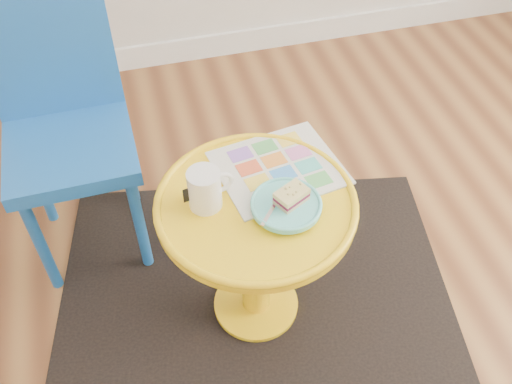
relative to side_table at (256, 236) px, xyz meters
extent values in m
cube|color=white|center=(0.15, 1.47, -0.31)|extent=(4.00, 0.02, 0.12)
cube|color=black|center=(0.00, 0.00, -0.37)|extent=(1.49, 1.33, 0.01)
cylinder|color=yellow|center=(0.00, 0.00, -0.36)|extent=(0.28, 0.28, 0.02)
cylinder|color=yellow|center=(0.00, 0.00, -0.11)|extent=(0.09, 0.09, 0.46)
cylinder|color=yellow|center=(0.00, 0.00, 0.13)|extent=(0.54, 0.54, 0.03)
cylinder|color=#1B5CB2|center=(-0.63, 0.26, -0.16)|extent=(0.04, 0.04, 0.41)
cylinder|color=#1B5CB2|center=(-0.32, 0.27, -0.16)|extent=(0.04, 0.04, 0.41)
cylinder|color=#1B5CB2|center=(-0.64, 0.58, -0.16)|extent=(0.04, 0.04, 0.41)
cylinder|color=#1B5CB2|center=(-0.33, 0.58, -0.16)|extent=(0.04, 0.04, 0.41)
cube|color=#1B5CB2|center=(-0.48, 0.42, 0.08)|extent=(0.40, 0.40, 0.05)
cube|color=#1B5CB2|center=(-0.48, 0.60, 0.31)|extent=(0.39, 0.05, 0.41)
cube|color=silver|center=(0.10, 0.11, 0.15)|extent=(0.38, 0.33, 0.01)
cylinder|color=white|center=(-0.13, 0.03, 0.20)|extent=(0.09, 0.09, 0.12)
torus|color=white|center=(-0.08, 0.04, 0.21)|extent=(0.07, 0.02, 0.07)
cylinder|color=#D1B78C|center=(-0.13, 0.03, 0.25)|extent=(0.08, 0.08, 0.01)
cylinder|color=#63D1CD|center=(0.07, -0.05, 0.15)|extent=(0.07, 0.07, 0.01)
cylinder|color=#63D1CD|center=(0.07, -0.05, 0.16)|extent=(0.19, 0.19, 0.01)
cube|color=#D3BC8C|center=(0.08, -0.04, 0.18)|extent=(0.10, 0.09, 0.01)
cube|color=maroon|center=(0.08, -0.04, 0.19)|extent=(0.10, 0.09, 0.01)
cube|color=#EADB8C|center=(0.08, -0.04, 0.20)|extent=(0.10, 0.09, 0.01)
cube|color=silver|center=(0.02, -0.06, 0.17)|extent=(0.08, 0.09, 0.00)
cube|color=silver|center=(0.07, -0.01, 0.17)|extent=(0.04, 0.04, 0.00)
camera|label=1|loc=(-0.27, -0.98, 1.28)|focal=40.00mm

